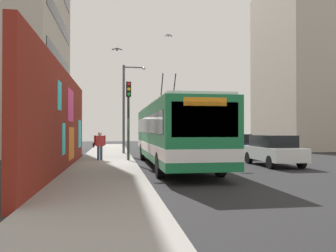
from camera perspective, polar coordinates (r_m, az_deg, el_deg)
name	(u,v)px	position (r m, az deg, el deg)	size (l,w,h in m)	color
ground_plane	(135,164)	(18.91, -5.37, -6.28)	(80.00, 80.00, 0.00)	#232326
sidewalk_slab	(105,163)	(18.87, -10.25, -6.06)	(48.00, 3.20, 0.15)	gray
graffiti_wall	(62,122)	(15.55, -17.00, 0.69)	(15.16, 0.32, 4.43)	maroon
building_far_left	(14,20)	(31.94, -23.99, 15.66)	(13.57, 7.23, 21.61)	#B2A899
building_far_right	(301,67)	(36.97, 20.98, 9.04)	(9.78, 6.44, 16.13)	#B2A899
city_bus	(173,132)	(17.48, 0.85, -0.97)	(12.54, 2.69, 4.93)	#19723F
parked_car_white	(273,150)	(18.78, 16.91, -3.75)	(4.09, 1.80, 1.58)	white
parked_car_navy	(234,145)	(24.16, 10.87, -3.08)	(4.26, 1.78, 1.58)	navy
pedestrian_midblock	(100,144)	(20.00, -11.18, -2.87)	(0.22, 0.73, 1.60)	#2D3F59
traffic_light	(128,108)	(19.64, -6.52, 3.04)	(0.49, 0.28, 4.43)	#2D382D
street_lamp	(126,103)	(25.82, -6.87, 3.86)	(0.44, 1.71, 6.51)	#4C4C51
flying_pigeons	(156,30)	(19.76, -1.95, 15.56)	(8.64, 4.02, 2.25)	slate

